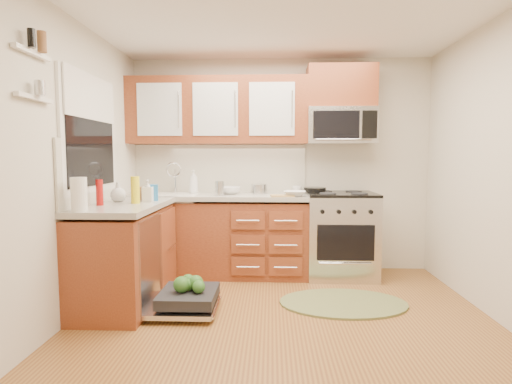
{
  "coord_description": "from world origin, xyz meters",
  "views": [
    {
      "loc": [
        -0.1,
        -3.05,
        1.35
      ],
      "look_at": [
        -0.25,
        0.85,
        1.01
      ],
      "focal_mm": 28.0,
      "sensor_mm": 36.0,
      "label": 1
    }
  ],
  "objects_px": {
    "stock_pot": "(259,189)",
    "microwave": "(341,126)",
    "dishwasher": "(184,301)",
    "cup": "(297,189)",
    "paper_towel_roll": "(79,194)",
    "bowl_b": "(229,190)",
    "rug": "(343,303)",
    "bowl_a": "(295,194)",
    "skillet": "(315,190)",
    "range": "(340,234)",
    "cutting_board": "(282,196)",
    "sink": "(171,205)",
    "upper_cabinets": "(218,111)"
  },
  "relations": [
    {
      "from": "stock_pot",
      "to": "microwave",
      "type": "bearing_deg",
      "value": 0.02
    },
    {
      "from": "dishwasher",
      "to": "cup",
      "type": "bearing_deg",
      "value": 51.86
    },
    {
      "from": "dishwasher",
      "to": "paper_towel_roll",
      "type": "xyz_separation_m",
      "value": [
        -0.74,
        -0.32,
        0.96
      ]
    },
    {
      "from": "dishwasher",
      "to": "bowl_b",
      "type": "distance_m",
      "value": 1.49
    },
    {
      "from": "microwave",
      "to": "dishwasher",
      "type": "relative_size",
      "value": 1.09
    },
    {
      "from": "rug",
      "to": "stock_pot",
      "type": "relative_size",
      "value": 6.33
    },
    {
      "from": "microwave",
      "to": "bowl_a",
      "type": "height_order",
      "value": "microwave"
    },
    {
      "from": "microwave",
      "to": "cup",
      "type": "xyz_separation_m",
      "value": [
        -0.48,
        0.1,
        -0.73
      ]
    },
    {
      "from": "rug",
      "to": "stock_pot",
      "type": "xyz_separation_m",
      "value": [
        -0.81,
        1.01,
        0.97
      ]
    },
    {
      "from": "skillet",
      "to": "range",
      "type": "bearing_deg",
      "value": -25.05
    },
    {
      "from": "cutting_board",
      "to": "cup",
      "type": "height_order",
      "value": "cup"
    },
    {
      "from": "skillet",
      "to": "cup",
      "type": "height_order",
      "value": "cup"
    },
    {
      "from": "skillet",
      "to": "paper_towel_roll",
      "type": "xyz_separation_m",
      "value": [
        -2.0,
        -1.58,
        0.08
      ]
    },
    {
      "from": "dishwasher",
      "to": "cutting_board",
      "type": "relative_size",
      "value": 2.82
    },
    {
      "from": "microwave",
      "to": "sink",
      "type": "xyz_separation_m",
      "value": [
        -1.93,
        -0.13,
        -0.9
      ]
    },
    {
      "from": "stock_pot",
      "to": "bowl_b",
      "type": "height_order",
      "value": "stock_pot"
    },
    {
      "from": "paper_towel_roll",
      "to": "sink",
      "type": "bearing_deg",
      "value": 76.34
    },
    {
      "from": "microwave",
      "to": "bowl_b",
      "type": "distance_m",
      "value": 1.47
    },
    {
      "from": "bowl_b",
      "to": "paper_towel_roll",
      "type": "bearing_deg",
      "value": -123.89
    },
    {
      "from": "bowl_a",
      "to": "paper_towel_roll",
      "type": "bearing_deg",
      "value": -144.03
    },
    {
      "from": "upper_cabinets",
      "to": "cup",
      "type": "bearing_deg",
      "value": 4.64
    },
    {
      "from": "rug",
      "to": "paper_towel_roll",
      "type": "bearing_deg",
      "value": -165.55
    },
    {
      "from": "paper_towel_roll",
      "to": "dishwasher",
      "type": "bearing_deg",
      "value": 23.39
    },
    {
      "from": "bowl_b",
      "to": "cup",
      "type": "relative_size",
      "value": 2.4
    },
    {
      "from": "sink",
      "to": "microwave",
      "type": "bearing_deg",
      "value": 3.85
    },
    {
      "from": "stock_pot",
      "to": "cup",
      "type": "bearing_deg",
      "value": 12.71
    },
    {
      "from": "upper_cabinets",
      "to": "bowl_a",
      "type": "distance_m",
      "value": 1.31
    },
    {
      "from": "dishwasher",
      "to": "stock_pot",
      "type": "relative_size",
      "value": 3.79
    },
    {
      "from": "microwave",
      "to": "rug",
      "type": "relative_size",
      "value": 0.65
    },
    {
      "from": "upper_cabinets",
      "to": "paper_towel_roll",
      "type": "xyz_separation_m",
      "value": [
        -0.88,
        -1.59,
        -0.82
      ]
    },
    {
      "from": "stock_pot",
      "to": "bowl_b",
      "type": "relative_size",
      "value": 0.7
    },
    {
      "from": "skillet",
      "to": "bowl_a",
      "type": "height_order",
      "value": "skillet"
    },
    {
      "from": "bowl_b",
      "to": "range",
      "type": "bearing_deg",
      "value": -2.45
    },
    {
      "from": "bowl_a",
      "to": "range",
      "type": "bearing_deg",
      "value": 18.76
    },
    {
      "from": "range",
      "to": "rug",
      "type": "xyz_separation_m",
      "value": [
        -0.12,
        -0.89,
        -0.46
      ]
    },
    {
      "from": "range",
      "to": "dishwasher",
      "type": "height_order",
      "value": "range"
    },
    {
      "from": "upper_cabinets",
      "to": "rug",
      "type": "distance_m",
      "value": 2.49
    },
    {
      "from": "paper_towel_roll",
      "to": "bowl_a",
      "type": "relative_size",
      "value": 1.12
    },
    {
      "from": "bowl_a",
      "to": "rug",
      "type": "bearing_deg",
      "value": -60.09
    },
    {
      "from": "bowl_b",
      "to": "skillet",
      "type": "bearing_deg",
      "value": 4.42
    },
    {
      "from": "rug",
      "to": "bowl_b",
      "type": "height_order",
      "value": "bowl_b"
    },
    {
      "from": "stock_pot",
      "to": "cup",
      "type": "relative_size",
      "value": 1.67
    },
    {
      "from": "stock_pot",
      "to": "sink",
      "type": "bearing_deg",
      "value": -172.65
    },
    {
      "from": "dishwasher",
      "to": "bowl_a",
      "type": "distance_m",
      "value": 1.63
    },
    {
      "from": "microwave",
      "to": "range",
      "type": "bearing_deg",
      "value": -90.0
    },
    {
      "from": "range",
      "to": "cutting_board",
      "type": "relative_size",
      "value": 3.83
    },
    {
      "from": "microwave",
      "to": "sink",
      "type": "relative_size",
      "value": 1.23
    },
    {
      "from": "stock_pot",
      "to": "paper_towel_roll",
      "type": "height_order",
      "value": "paper_towel_roll"
    },
    {
      "from": "sink",
      "to": "paper_towel_roll",
      "type": "distance_m",
      "value": 1.5
    },
    {
      "from": "upper_cabinets",
      "to": "microwave",
      "type": "relative_size",
      "value": 2.7
    }
  ]
}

